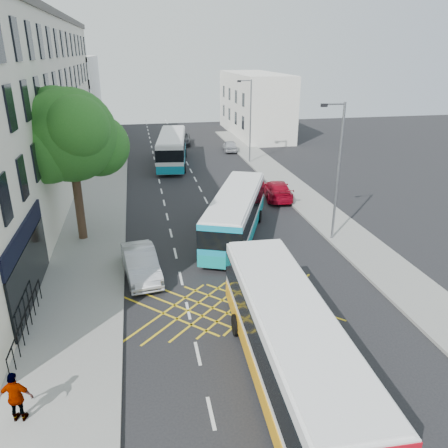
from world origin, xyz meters
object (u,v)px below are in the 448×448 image
bus_far (172,148)px  distant_car_silver (230,146)px  pedestrian_far (16,397)px  bus_mid (236,214)px  street_tree (70,136)px  parked_car_silver (141,263)px  distant_car_grey (181,139)px  red_hatchback (277,190)px  lamp_far (249,117)px  lamp_near (337,166)px  bus_near (289,343)px

bus_far → distant_car_silver: bearing=42.0°
distant_car_silver → pedestrian_far: (-14.51, -37.09, 0.40)m
bus_mid → street_tree: bearing=-166.1°
bus_far → parked_car_silver: bearing=-91.6°
bus_far → distant_car_grey: (1.87, 9.71, -0.92)m
bus_far → red_hatchback: bearing=-53.7°
lamp_far → bus_far: size_ratio=0.72×
lamp_near → lamp_far: bearing=90.0°
distant_car_grey → lamp_far: bearing=-55.5°
street_tree → bus_mid: bearing=-8.3°
lamp_near → red_hatchback: (-0.70, 8.43, -3.92)m
lamp_far → bus_near: bearing=-101.9°
distant_car_silver → lamp_near: bearing=97.3°
lamp_near → distant_car_silver: size_ratio=2.19×
parked_car_silver → red_hatchback: size_ratio=0.93×
pedestrian_far → distant_car_silver: bearing=-100.6°
bus_mid → red_hatchback: size_ratio=2.14×
street_tree → bus_far: bearing=68.7°
street_tree → distant_car_grey: bearing=72.2°
lamp_far → distant_car_silver: (-0.70, 5.85, -4.00)m
lamp_near → red_hatchback: 9.33m
pedestrian_far → lamp_near: bearing=-132.8°
pedestrian_far → lamp_far: bearing=-105.2°
bus_mid → pedestrian_far: (-9.69, -12.87, -0.47)m
bus_far → parked_car_silver: 23.71m
lamp_far → pedestrian_far: 34.93m
bus_near → parked_car_silver: (-4.77, 8.74, -0.87)m
bus_far → pedestrian_far: 33.14m
lamp_near → distant_car_silver: (-0.70, 25.85, -4.00)m
street_tree → bus_near: (8.14, -14.08, -4.68)m
red_hatchback → distant_car_grey: 22.88m
red_hatchback → distant_car_grey: size_ratio=0.97×
street_tree → distant_car_grey: street_tree is taller
distant_car_grey → bus_mid: bearing=-83.3°
parked_car_silver → bus_far: bearing=73.6°
lamp_far → parked_car_silver: 25.39m
lamp_far → distant_car_silver: 7.12m
bus_near → bus_far: bus_near is taller
distant_car_silver → pedestrian_far: 39.83m
lamp_near → distant_car_silver: lamp_near is taller
bus_mid → red_hatchback: bearing=76.9°
distant_car_grey → distant_car_silver: size_ratio=1.36×
red_hatchback → pedestrian_far: 24.45m
bus_near → pedestrian_far: (-8.64, -0.12, -0.58)m
lamp_near → bus_near: bearing=-120.6°
bus_near → distant_car_silver: bus_near is taller
street_tree → lamp_far: street_tree is taller
distant_car_grey → pedestrian_far: bearing=-96.5°
lamp_near → bus_far: (-7.67, 21.03, -3.01)m
street_tree → distant_car_silver: bearing=58.5°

